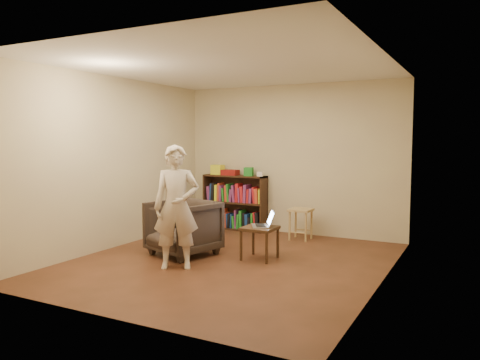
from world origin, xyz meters
The scene contains 15 objects.
floor centered at (0.00, 0.00, 0.00)m, with size 4.50×4.50×0.00m, color #3F2314.
ceiling centered at (0.00, 0.00, 2.60)m, with size 4.50×4.50×0.00m, color white.
wall_back centered at (0.00, 2.25, 1.30)m, with size 4.00×4.00×0.00m, color #BAA88C.
wall_left centered at (-2.00, 0.00, 1.30)m, with size 4.50×4.50×0.00m, color #BAA88C.
wall_right centered at (2.00, 0.00, 1.30)m, with size 4.50×4.50×0.00m, color #BAA88C.
bookshelf centered at (-1.03, 2.09, 0.44)m, with size 1.20×0.30×1.00m.
box_yellow centered at (-1.39, 2.08, 1.09)m, with size 0.22×0.16×0.18m, color yellow.
red_cloth centered at (-1.11, 2.05, 1.05)m, with size 0.29×0.21×0.10m, color maroon.
box_green centered at (-0.73, 2.05, 1.08)m, with size 0.15×0.15×0.15m, color #227F28.
box_white centered at (-0.51, 2.06, 1.04)m, with size 0.10×0.10×0.08m, color white.
stool centered at (0.36, 1.79, 0.41)m, with size 0.36×0.36×0.51m.
armchair centered at (-0.79, 0.06, 0.39)m, with size 0.84×0.86×0.78m, color #312621.
side_table centered at (0.29, 0.34, 0.38)m, with size 0.44×0.44×0.45m.
laptop centered at (0.34, 0.40, 0.51)m, with size 0.42×0.42×0.22m.
person centered at (-0.46, -0.56, 0.79)m, with size 0.58×0.38×1.59m, color beige.
Camera 1 is at (2.99, -5.43, 1.66)m, focal length 35.00 mm.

